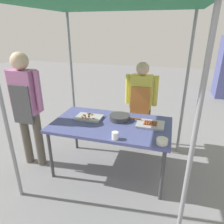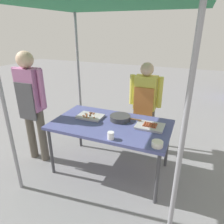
# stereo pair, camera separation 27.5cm
# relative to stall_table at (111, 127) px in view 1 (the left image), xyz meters

# --- Properties ---
(ground_plane) EXTENTS (18.00, 18.00, 0.00)m
(ground_plane) POSITION_rel_stall_table_xyz_m (0.00, 0.00, -0.70)
(ground_plane) COLOR slate
(stall_table) EXTENTS (1.60, 0.90, 0.75)m
(stall_table) POSITION_rel_stall_table_xyz_m (0.00, 0.00, 0.00)
(stall_table) COLOR #4C518C
(stall_table) RESTS_ON ground
(stall_canopy) EXTENTS (2.10, 1.80, 2.25)m
(stall_canopy) POSITION_rel_stall_table_xyz_m (0.00, 0.00, 1.44)
(stall_canopy) COLOR gray
(stall_canopy) RESTS_ON ground
(tray_grilled_sausages) EXTENTS (0.36, 0.27, 0.05)m
(tray_grilled_sausages) POSITION_rel_stall_table_xyz_m (0.52, 0.08, 0.07)
(tray_grilled_sausages) COLOR #ADADB2
(tray_grilled_sausages) RESTS_ON stall_table
(tray_meat_skewers) EXTENTS (0.37, 0.25, 0.04)m
(tray_meat_skewers) POSITION_rel_stall_table_xyz_m (-0.35, 0.07, 0.07)
(tray_meat_skewers) COLOR #ADADB2
(tray_meat_skewers) RESTS_ON stall_table
(cooking_wok) EXTENTS (0.45, 0.29, 0.07)m
(cooking_wok) POSITION_rel_stall_table_xyz_m (0.09, 0.15, 0.09)
(cooking_wok) COLOR #38383A
(cooking_wok) RESTS_ON stall_table
(condiment_bowl) EXTENTS (0.13, 0.13, 0.06)m
(condiment_bowl) POSITION_rel_stall_table_xyz_m (0.70, -0.34, 0.08)
(condiment_bowl) COLOR silver
(condiment_bowl) RESTS_ON stall_table
(drink_cup_near_edge) EXTENTS (0.08, 0.08, 0.09)m
(drink_cup_near_edge) POSITION_rel_stall_table_xyz_m (0.16, -0.39, 0.10)
(drink_cup_near_edge) COLOR white
(drink_cup_near_edge) RESTS_ON stall_table
(vendor_woman) EXTENTS (0.52, 0.22, 1.48)m
(vendor_woman) POSITION_rel_stall_table_xyz_m (0.29, 0.72, 0.17)
(vendor_woman) COLOR #595147
(vendor_woman) RESTS_ON ground
(customer_nearby) EXTENTS (0.52, 0.23, 1.68)m
(customer_nearby) POSITION_rel_stall_table_xyz_m (-1.17, -0.18, 0.30)
(customer_nearby) COLOR #595147
(customer_nearby) RESTS_ON ground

